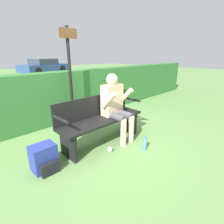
{
  "coord_description": "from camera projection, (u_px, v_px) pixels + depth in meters",
  "views": [
    {
      "loc": [
        -2.03,
        -2.28,
        1.65
      ],
      "look_at": [
        0.15,
        -0.1,
        0.61
      ],
      "focal_mm": 28.0,
      "sensor_mm": 36.0,
      "label": 1
    }
  ],
  "objects": [
    {
      "name": "water_bottle",
      "position": [
        145.0,
        144.0,
        3.1
      ],
      "size": [
        0.06,
        0.06,
        0.27
      ],
      "color": "#4C8CCC",
      "rests_on": "ground"
    },
    {
      "name": "hedge_back",
      "position": [
        58.0,
        97.0,
        4.31
      ],
      "size": [
        12.0,
        0.42,
        1.24
      ],
      "color": "#337033",
      "rests_on": "ground"
    },
    {
      "name": "litter_crumple",
      "position": [
        110.0,
        149.0,
        3.07
      ],
      "size": [
        0.09,
        0.09,
        0.09
      ],
      "color": "silver",
      "rests_on": "ground"
    },
    {
      "name": "backpack",
      "position": [
        44.0,
        158.0,
        2.56
      ],
      "size": [
        0.35,
        0.35,
        0.4
      ],
      "color": "#283893",
      "rests_on": "ground"
    },
    {
      "name": "parked_car",
      "position": [
        44.0,
        66.0,
        14.89
      ],
      "size": [
        4.23,
        2.65,
        1.23
      ],
      "rotation": [
        0.0,
        0.0,
        0.22
      ],
      "color": "#2D4784",
      "rests_on": "ground"
    },
    {
      "name": "park_bench",
      "position": [
        100.0,
        119.0,
        3.3
      ],
      "size": [
        1.74,
        0.48,
        0.9
      ],
      "color": "black",
      "rests_on": "ground"
    },
    {
      "name": "signpost",
      "position": [
        70.0,
        72.0,
        3.9
      ],
      "size": [
        0.42,
        0.09,
        2.2
      ],
      "color": "black",
      "rests_on": "ground"
    },
    {
      "name": "ground_plane",
      "position": [
        103.0,
        142.0,
        3.41
      ],
      "size": [
        40.0,
        40.0,
        0.0
      ],
      "primitive_type": "plane",
      "color": "#668E4C"
    },
    {
      "name": "person_seated",
      "position": [
        115.0,
        104.0,
        3.35
      ],
      "size": [
        0.54,
        0.58,
        1.3
      ],
      "color": "beige",
      "rests_on": "ground"
    }
  ]
}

